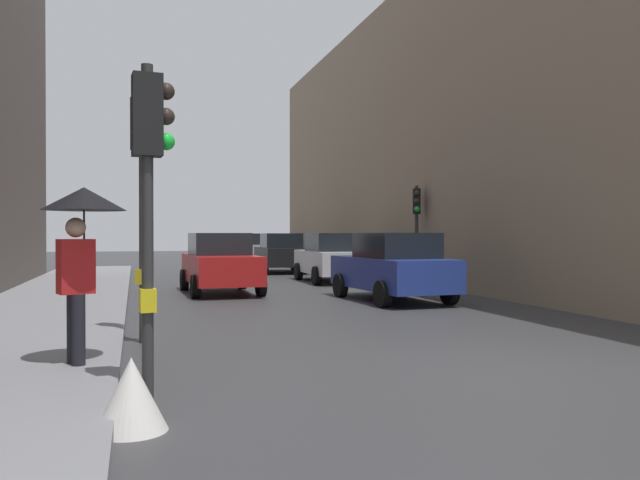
{
  "coord_description": "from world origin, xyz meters",
  "views": [
    {
      "loc": [
        -4.53,
        -7.28,
        1.73
      ],
      "look_at": [
        -0.57,
        6.54,
        1.6
      ],
      "focal_mm": 36.38,
      "sensor_mm": 36.0,
      "label": 1
    }
  ],
  "objects_px": {
    "car_dark_suv": "(280,253)",
    "car_blue_van": "(393,267)",
    "warning_sign_triangle": "(131,394)",
    "car_white_compact": "(332,258)",
    "traffic_light_near_left": "(150,170)",
    "car_silver_hatchback": "(259,249)",
    "pedestrian_with_umbrella": "(81,225)",
    "traffic_light_near_right": "(144,170)",
    "car_red_sedan": "(220,263)",
    "traffic_light_mid_street": "(417,217)"
  },
  "relations": [
    {
      "from": "traffic_light_near_left",
      "to": "car_red_sedan",
      "type": "distance_m",
      "value": 12.47
    },
    {
      "from": "car_silver_hatchback",
      "to": "pedestrian_with_umbrella",
      "type": "relative_size",
      "value": 2.01
    },
    {
      "from": "car_white_compact",
      "to": "pedestrian_with_umbrella",
      "type": "distance_m",
      "value": 15.84
    },
    {
      "from": "traffic_light_near_left",
      "to": "warning_sign_triangle",
      "type": "xyz_separation_m",
      "value": [
        -0.18,
        -0.97,
        -2.07
      ]
    },
    {
      "from": "traffic_light_mid_street",
      "to": "traffic_light_near_right",
      "type": "distance_m",
      "value": 12.54
    },
    {
      "from": "traffic_light_mid_street",
      "to": "traffic_light_near_left",
      "type": "bearing_deg",
      "value": -124.61
    },
    {
      "from": "car_blue_van",
      "to": "pedestrian_with_umbrella",
      "type": "height_order",
      "value": "pedestrian_with_umbrella"
    },
    {
      "from": "car_dark_suv",
      "to": "traffic_light_near_left",
      "type": "bearing_deg",
      "value": -105.92
    },
    {
      "from": "car_white_compact",
      "to": "car_red_sedan",
      "type": "xyz_separation_m",
      "value": [
        -4.41,
        -3.25,
        0.0
      ]
    },
    {
      "from": "car_dark_suv",
      "to": "warning_sign_triangle",
      "type": "bearing_deg",
      "value": -105.69
    },
    {
      "from": "traffic_light_mid_street",
      "to": "car_white_compact",
      "type": "height_order",
      "value": "traffic_light_mid_street"
    },
    {
      "from": "traffic_light_near_right",
      "to": "warning_sign_triangle",
      "type": "distance_m",
      "value": 5.34
    },
    {
      "from": "car_white_compact",
      "to": "warning_sign_triangle",
      "type": "height_order",
      "value": "car_white_compact"
    },
    {
      "from": "traffic_light_near_left",
      "to": "traffic_light_near_right",
      "type": "xyz_separation_m",
      "value": [
        -0.01,
        3.78,
        0.36
      ]
    },
    {
      "from": "traffic_light_mid_street",
      "to": "pedestrian_with_umbrella",
      "type": "distance_m",
      "value": 14.77
    },
    {
      "from": "traffic_light_near_left",
      "to": "traffic_light_mid_street",
      "type": "bearing_deg",
      "value": 55.39
    },
    {
      "from": "car_white_compact",
      "to": "car_silver_hatchback",
      "type": "xyz_separation_m",
      "value": [
        0.06,
        14.4,
        0.0
      ]
    },
    {
      "from": "car_white_compact",
      "to": "car_blue_van",
      "type": "bearing_deg",
      "value": -93.5
    },
    {
      "from": "traffic_light_near_right",
      "to": "car_blue_van",
      "type": "xyz_separation_m",
      "value": [
        6.27,
        4.89,
        -1.87
      ]
    },
    {
      "from": "car_red_sedan",
      "to": "warning_sign_triangle",
      "type": "bearing_deg",
      "value": -100.54
    },
    {
      "from": "traffic_light_near_right",
      "to": "car_silver_hatchback",
      "type": "xyz_separation_m",
      "value": [
        6.74,
        26.04,
        -1.87
      ]
    },
    {
      "from": "car_red_sedan",
      "to": "pedestrian_with_umbrella",
      "type": "bearing_deg",
      "value": -105.82
    },
    {
      "from": "car_red_sedan",
      "to": "car_blue_van",
      "type": "relative_size",
      "value": 0.99
    },
    {
      "from": "car_blue_van",
      "to": "pedestrian_with_umbrella",
      "type": "distance_m",
      "value": 10.12
    },
    {
      "from": "car_blue_van",
      "to": "traffic_light_near_left",
      "type": "bearing_deg",
      "value": -125.86
    },
    {
      "from": "car_silver_hatchback",
      "to": "car_red_sedan",
      "type": "distance_m",
      "value": 18.21
    },
    {
      "from": "car_blue_van",
      "to": "pedestrian_with_umbrella",
      "type": "relative_size",
      "value": 2.01
    },
    {
      "from": "warning_sign_triangle",
      "to": "traffic_light_mid_street",
      "type": "bearing_deg",
      "value": 56.8
    },
    {
      "from": "car_dark_suv",
      "to": "warning_sign_triangle",
      "type": "height_order",
      "value": "car_dark_suv"
    },
    {
      "from": "traffic_light_near_left",
      "to": "warning_sign_triangle",
      "type": "distance_m",
      "value": 2.29
    },
    {
      "from": "pedestrian_with_umbrella",
      "to": "warning_sign_triangle",
      "type": "bearing_deg",
      "value": -76.43
    },
    {
      "from": "traffic_light_near_left",
      "to": "car_red_sedan",
      "type": "bearing_deg",
      "value": 79.47
    },
    {
      "from": "car_blue_van",
      "to": "warning_sign_triangle",
      "type": "relative_size",
      "value": 6.63
    },
    {
      "from": "traffic_light_near_left",
      "to": "car_dark_suv",
      "type": "xyz_separation_m",
      "value": [
        6.15,
        21.58,
        -1.52
      ]
    },
    {
      "from": "car_silver_hatchback",
      "to": "car_blue_van",
      "type": "relative_size",
      "value": 1.0
    },
    {
      "from": "car_red_sedan",
      "to": "warning_sign_triangle",
      "type": "distance_m",
      "value": 13.38
    },
    {
      "from": "car_dark_suv",
      "to": "car_red_sedan",
      "type": "xyz_separation_m",
      "value": [
        -3.89,
        -9.41,
        0.0
      ]
    },
    {
      "from": "car_dark_suv",
      "to": "car_white_compact",
      "type": "relative_size",
      "value": 1.01
    },
    {
      "from": "car_blue_van",
      "to": "traffic_light_near_right",
      "type": "bearing_deg",
      "value": -142.05
    },
    {
      "from": "car_dark_suv",
      "to": "car_blue_van",
      "type": "height_order",
      "value": "same"
    },
    {
      "from": "warning_sign_triangle",
      "to": "car_white_compact",
      "type": "bearing_deg",
      "value": 67.28
    },
    {
      "from": "car_dark_suv",
      "to": "pedestrian_with_umbrella",
      "type": "height_order",
      "value": "pedestrian_with_umbrella"
    },
    {
      "from": "pedestrian_with_umbrella",
      "to": "warning_sign_triangle",
      "type": "distance_m",
      "value": 2.93
    },
    {
      "from": "traffic_light_near_right",
      "to": "car_blue_van",
      "type": "distance_m",
      "value": 8.17
    },
    {
      "from": "traffic_light_near_right",
      "to": "car_red_sedan",
      "type": "distance_m",
      "value": 8.89
    },
    {
      "from": "car_dark_suv",
      "to": "car_blue_van",
      "type": "distance_m",
      "value": 12.91
    },
    {
      "from": "traffic_light_near_left",
      "to": "car_red_sedan",
      "type": "height_order",
      "value": "traffic_light_near_left"
    },
    {
      "from": "traffic_light_mid_street",
      "to": "car_red_sedan",
      "type": "height_order",
      "value": "traffic_light_mid_street"
    },
    {
      "from": "traffic_light_mid_street",
      "to": "warning_sign_triangle",
      "type": "distance_m",
      "value": 16.48
    },
    {
      "from": "car_red_sedan",
      "to": "traffic_light_near_left",
      "type": "bearing_deg",
      "value": -100.53
    }
  ]
}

